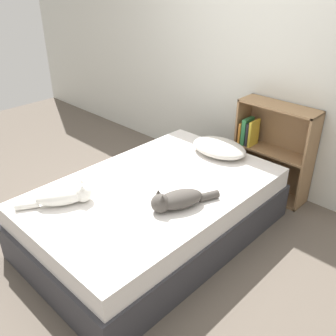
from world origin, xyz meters
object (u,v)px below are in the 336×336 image
at_px(pillow, 219,148).
at_px(cat_dark, 177,200).
at_px(bed, 155,211).
at_px(cat_light, 66,196).
at_px(bookshelf, 272,148).

relative_size(pillow, cat_dark, 1.05).
bearing_deg(pillow, cat_dark, -71.09).
relative_size(bed, pillow, 3.86).
distance_m(cat_light, cat_dark, 0.82).
bearing_deg(cat_dark, pillow, -138.37).
height_order(bed, cat_light, cat_light).
distance_m(pillow, cat_dark, 0.98).
xyz_separation_m(pillow, cat_light, (-0.31, -1.45, 0.00)).
bearing_deg(bed, pillow, 88.75).
distance_m(pillow, cat_light, 1.49).
distance_m(cat_light, bookshelf, 2.03).
xyz_separation_m(pillow, cat_dark, (0.32, -0.93, 0.00)).
xyz_separation_m(cat_dark, bookshelf, (-0.03, 1.41, -0.07)).
bearing_deg(bookshelf, cat_light, -107.21).
xyz_separation_m(bed, cat_light, (-0.29, -0.63, 0.31)).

